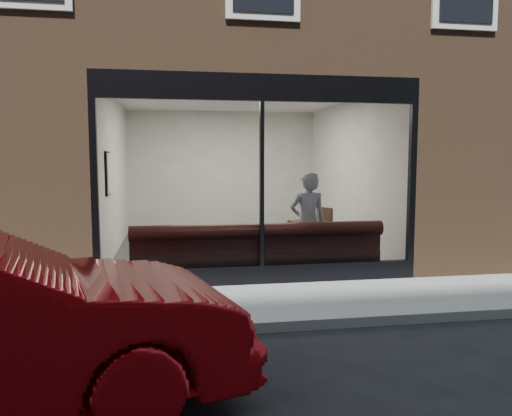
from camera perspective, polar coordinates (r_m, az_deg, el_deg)
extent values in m
plane|color=black|center=(5.91, 4.31, -13.55)|extent=(120.00, 120.00, 0.00)
cube|color=gray|center=(6.84, 2.25, -10.80)|extent=(40.00, 2.00, 0.01)
cube|color=gray|center=(5.85, 4.44, -13.16)|extent=(40.00, 0.10, 0.12)
cube|color=brown|center=(13.63, -19.82, 3.91)|extent=(2.50, 12.00, 3.20)
cube|color=brown|center=(14.36, 11.21, 4.21)|extent=(2.50, 12.00, 3.20)
cube|color=brown|center=(16.47, -4.95, 4.48)|extent=(5.00, 6.00, 3.20)
plane|color=#2D2D30|center=(10.68, -2.20, -4.70)|extent=(6.00, 6.00, 0.00)
plane|color=white|center=(10.57, -2.27, 12.45)|extent=(6.00, 6.00, 0.00)
plane|color=beige|center=(13.48, -3.89, 4.22)|extent=(5.00, 0.00, 5.00)
plane|color=beige|center=(10.48, -15.89, 3.59)|extent=(0.00, 6.00, 6.00)
plane|color=beige|center=(11.11, 10.64, 3.82)|extent=(0.00, 6.00, 6.00)
cube|color=black|center=(7.80, 0.65, -7.63)|extent=(5.00, 0.10, 0.30)
cube|color=black|center=(7.66, 0.67, 13.60)|extent=(5.00, 0.10, 0.40)
cube|color=black|center=(7.60, 0.66, 2.70)|extent=(0.06, 0.10, 2.50)
plane|color=white|center=(7.57, 0.70, 2.69)|extent=(4.80, 0.00, 4.80)
cube|color=#3C1916|center=(8.16, 0.14, -6.48)|extent=(4.00, 0.55, 0.45)
imported|color=#A7BBDB|center=(8.46, 5.94, -1.71)|extent=(0.64, 0.43, 1.72)
cube|color=black|center=(8.61, -3.93, -2.37)|extent=(0.71, 0.71, 0.04)
cube|color=black|center=(9.46, 6.09, -1.66)|extent=(0.70, 0.70, 0.04)
cube|color=black|center=(10.23, 6.99, -3.94)|extent=(0.60, 0.60, 0.04)
cube|color=white|center=(9.28, -16.45, 3.82)|extent=(0.02, 0.54, 0.72)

